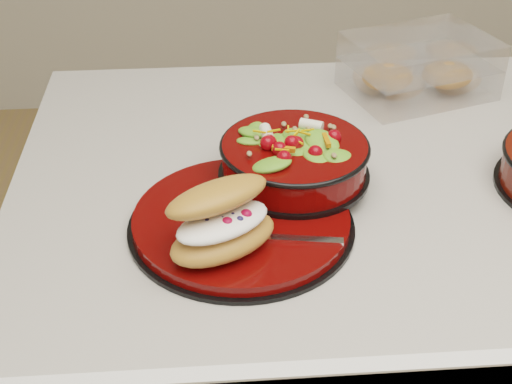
{
  "coord_description": "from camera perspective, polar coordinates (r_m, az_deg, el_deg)",
  "views": [
    {
      "loc": [
        -0.34,
        -0.84,
        1.44
      ],
      "look_at": [
        -0.29,
        -0.1,
        0.94
      ],
      "focal_mm": 50.0,
      "sensor_mm": 36.0,
      "label": 1
    }
  ],
  "objects": [
    {
      "name": "pastry_box",
      "position": [
        1.24,
        12.88,
        9.72
      ],
      "size": [
        0.27,
        0.23,
        0.09
      ],
      "rotation": [
        0.0,
        0.0,
        0.31
      ],
      "color": "white",
      "rests_on": "island_counter"
    },
    {
      "name": "salad_bowl",
      "position": [
        0.94,
        3.09,
        3.02
      ],
      "size": [
        0.2,
        0.2,
        0.09
      ],
      "rotation": [
        0.0,
        0.0,
        0.36
      ],
      "color": "black",
      "rests_on": "dinner_plate"
    },
    {
      "name": "dinner_plate",
      "position": [
        0.89,
        -1.13,
        -2.38
      ],
      "size": [
        0.28,
        0.28,
        0.02
      ],
      "rotation": [
        0.0,
        0.0,
        0.03
      ],
      "color": "black",
      "rests_on": "island_counter"
    },
    {
      "name": "croissant",
      "position": [
        0.81,
        -2.7,
        -2.31
      ],
      "size": [
        0.15,
        0.14,
        0.08
      ],
      "rotation": [
        0.0,
        0.0,
        0.53
      ],
      "color": "#C67B3C",
      "rests_on": "dinner_plate"
    },
    {
      "name": "fork",
      "position": [
        0.84,
        1.41,
        -3.68
      ],
      "size": [
        0.15,
        0.04,
        0.0
      ],
      "rotation": [
        0.0,
        0.0,
        1.41
      ],
      "color": "silver",
      "rests_on": "dinner_plate"
    },
    {
      "name": "island_counter",
      "position": [
        1.34,
        12.49,
        -14.38
      ],
      "size": [
        1.24,
        0.74,
        0.9
      ],
      "color": "white",
      "rests_on": "ground"
    }
  ]
}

